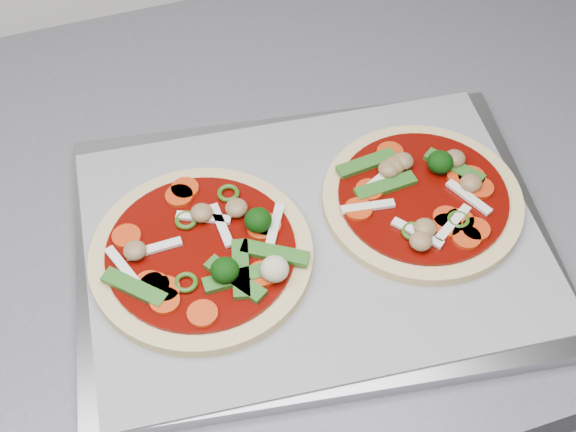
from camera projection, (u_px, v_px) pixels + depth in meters
name	position (u px, v px, depth m)	size (l,w,h in m)	color
baking_tray	(313.00, 242.00, 0.71)	(0.41, 0.31, 0.01)	#999A9F
parchment	(313.00, 237.00, 0.71)	(0.40, 0.29, 0.00)	gray
pizza_left	(204.00, 254.00, 0.68)	(0.21, 0.21, 0.03)	#EACC8C
pizza_right	(423.00, 197.00, 0.72)	(0.24, 0.24, 0.03)	#EACC8C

